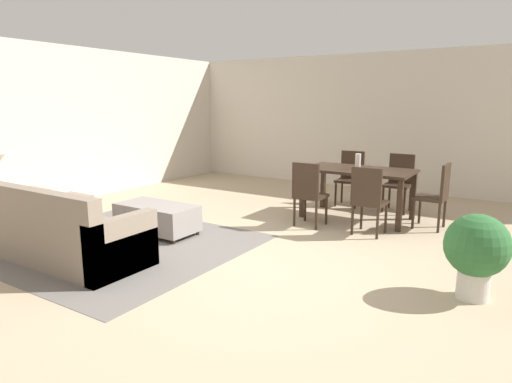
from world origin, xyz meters
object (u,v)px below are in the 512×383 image
couch (64,235)px  dining_chair_near_left (308,191)px  side_table (0,206)px  vase_centerpiece (358,161)px  dining_chair_head_east (437,192)px  potted_plant (477,249)px  dining_table (358,175)px  dining_chair_near_right (368,197)px  dining_chair_far_right (399,179)px  dining_chair_far_left (351,175)px  ottoman_table (157,217)px

couch → dining_chair_near_left: dining_chair_near_left is taller
side_table → vase_centerpiece: 4.87m
dining_chair_head_east → vase_centerpiece: size_ratio=3.98×
vase_centerpiece → couch: bearing=-120.9°
potted_plant → dining_table: bearing=130.9°
dining_table → dining_chair_head_east: bearing=1.0°
side_table → potted_plant: potted_plant is taller
side_table → dining_chair_near_right: (3.79, 2.75, 0.05)m
couch → dining_chair_near_right: (2.52, 2.73, 0.23)m
dining_chair_far_right → couch: bearing=-119.8°
dining_chair_near_right → side_table: bearing=-144.1°
dining_chair_far_left → potted_plant: bearing=-52.4°
dining_table → vase_centerpiece: (-0.00, -0.04, 0.21)m
dining_table → potted_plant: size_ratio=2.03×
ottoman_table → dining_chair_near_right: size_ratio=1.20×
dining_chair_head_east → potted_plant: dining_chair_head_east is taller
couch → side_table: size_ratio=3.26×
dining_chair_far_left → dining_chair_far_right: bearing=0.3°
dining_table → dining_chair_head_east: size_ratio=1.72×
dining_chair_near_left → potted_plant: bearing=-30.2°
couch → dining_table: (2.09, 3.53, 0.37)m
vase_centerpiece → dining_chair_head_east: bearing=2.8°
dining_chair_near_left → dining_chair_far_left: size_ratio=1.00×
dining_table → dining_chair_far_right: size_ratio=1.72×
dining_chair_near_right → dining_chair_head_east: 1.07m
dining_chair_near_left → dining_chair_far_right: 1.85m
side_table → dining_chair_near_right: dining_chair_near_right is taller
vase_centerpiece → side_table: bearing=-133.8°
potted_plant → dining_chair_far_right: bearing=116.3°
side_table → potted_plant: bearing=14.8°
dining_chair_near_right → potted_plant: bearing=-43.4°
dining_chair_near_left → dining_chair_far_left: 1.65m
side_table → dining_chair_head_east: bearing=38.4°
dining_table → potted_plant: 2.87m
side_table → dining_chair_far_left: size_ratio=0.65×
couch → dining_chair_far_right: size_ratio=2.10×
dining_chair_head_east → side_table: bearing=-141.6°
dining_table → dining_chair_far_right: dining_chair_far_right is taller
ottoman_table → dining_chair_head_east: 3.84m
potted_plant → ottoman_table: bearing=-179.1°
couch → dining_chair_near_left: bearing=58.2°
vase_centerpiece → ottoman_table: bearing=-132.1°
dining_chair_near_left → ottoman_table: bearing=-138.1°
vase_centerpiece → dining_table: bearing=87.6°
dining_chair_far_right → vase_centerpiece: bearing=-114.9°
dining_chair_near_right → dining_chair_far_right: bearing=91.1°
couch → vase_centerpiece: size_ratio=8.37×
ottoman_table → dining_chair_near_left: dining_chair_near_left is taller
dining_chair_near_right → vase_centerpiece: vase_centerpiece is taller
dining_chair_near_right → vase_centerpiece: size_ratio=3.98×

